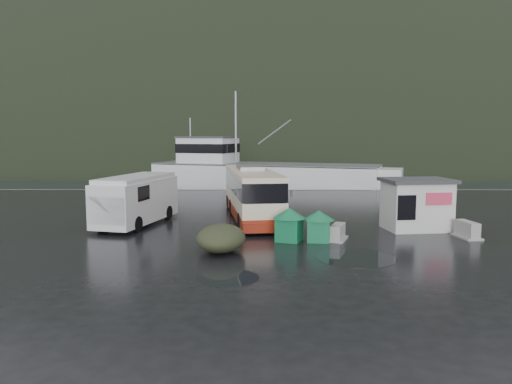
{
  "coord_description": "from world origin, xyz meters",
  "views": [
    {
      "loc": [
        0.57,
        -25.05,
        5.06
      ],
      "look_at": [
        0.43,
        3.82,
        1.7
      ],
      "focal_mm": 35.0,
      "sensor_mm": 36.0,
      "label": 1
    }
  ],
  "objects_px": {
    "white_van": "(137,225)",
    "waste_bin_left": "(318,241)",
    "ticket_kiosk": "(416,229)",
    "jersey_barrier_b": "(467,238)",
    "dome_tent": "(221,251)",
    "waste_bin_right": "(289,241)",
    "fishing_trawler": "(264,183)",
    "jersey_barrier_a": "(338,240)",
    "coach_bus": "(252,218)"
  },
  "relations": [
    {
      "from": "waste_bin_left",
      "to": "ticket_kiosk",
      "type": "xyz_separation_m",
      "value": [
        5.53,
        2.97,
        0.0
      ]
    },
    {
      "from": "white_van",
      "to": "waste_bin_left",
      "type": "bearing_deg",
      "value": -10.7
    },
    {
      "from": "dome_tent",
      "to": "ticket_kiosk",
      "type": "distance_m",
      "value": 11.19
    },
    {
      "from": "waste_bin_right",
      "to": "ticket_kiosk",
      "type": "distance_m",
      "value": 7.51
    },
    {
      "from": "waste_bin_left",
      "to": "white_van",
      "type": "bearing_deg",
      "value": 155.81
    },
    {
      "from": "waste_bin_right",
      "to": "dome_tent",
      "type": "bearing_deg",
      "value": -145.62
    },
    {
      "from": "coach_bus",
      "to": "ticket_kiosk",
      "type": "xyz_separation_m",
      "value": [
        8.78,
        -3.56,
        0.0
      ]
    },
    {
      "from": "jersey_barrier_a",
      "to": "ticket_kiosk",
      "type": "bearing_deg",
      "value": 30.4
    },
    {
      "from": "fishing_trawler",
      "to": "waste_bin_right",
      "type": "bearing_deg",
      "value": -69.59
    },
    {
      "from": "coach_bus",
      "to": "white_van",
      "type": "xyz_separation_m",
      "value": [
        -6.42,
        -2.19,
        0.0
      ]
    },
    {
      "from": "dome_tent",
      "to": "jersey_barrier_b",
      "type": "height_order",
      "value": "dome_tent"
    },
    {
      "from": "dome_tent",
      "to": "ticket_kiosk",
      "type": "xyz_separation_m",
      "value": [
        10.01,
        5.01,
        0.0
      ]
    },
    {
      "from": "fishing_trawler",
      "to": "white_van",
      "type": "bearing_deg",
      "value": -88.73
    },
    {
      "from": "waste_bin_right",
      "to": "jersey_barrier_b",
      "type": "xyz_separation_m",
      "value": [
        8.77,
        0.77,
        0.0
      ]
    },
    {
      "from": "coach_bus",
      "to": "jersey_barrier_b",
      "type": "xyz_separation_m",
      "value": [
        10.63,
        -5.69,
        0.0
      ]
    },
    {
      "from": "waste_bin_right",
      "to": "dome_tent",
      "type": "xyz_separation_m",
      "value": [
        -3.08,
        -2.11,
        0.0
      ]
    },
    {
      "from": "coach_bus",
      "to": "fishing_trawler",
      "type": "xyz_separation_m",
      "value": [
        1.02,
        21.52,
        0.0
      ]
    },
    {
      "from": "dome_tent",
      "to": "jersey_barrier_a",
      "type": "height_order",
      "value": "dome_tent"
    },
    {
      "from": "waste_bin_left",
      "to": "waste_bin_right",
      "type": "relative_size",
      "value": 0.94
    },
    {
      "from": "dome_tent",
      "to": "ticket_kiosk",
      "type": "relative_size",
      "value": 0.85
    },
    {
      "from": "waste_bin_right",
      "to": "jersey_barrier_a",
      "type": "xyz_separation_m",
      "value": [
        2.34,
        0.21,
        0.0
      ]
    },
    {
      "from": "white_van",
      "to": "dome_tent",
      "type": "distance_m",
      "value": 8.23
    },
    {
      "from": "ticket_kiosk",
      "to": "white_van",
      "type": "bearing_deg",
      "value": 167.84
    },
    {
      "from": "waste_bin_right",
      "to": "waste_bin_left",
      "type": "bearing_deg",
      "value": -2.93
    },
    {
      "from": "jersey_barrier_b",
      "to": "jersey_barrier_a",
      "type": "bearing_deg",
      "value": -175.05
    },
    {
      "from": "ticket_kiosk",
      "to": "jersey_barrier_b",
      "type": "xyz_separation_m",
      "value": [
        1.85,
        -2.13,
        0.0
      ]
    },
    {
      "from": "dome_tent",
      "to": "white_van",
      "type": "bearing_deg",
      "value": 129.17
    },
    {
      "from": "fishing_trawler",
      "to": "waste_bin_left",
      "type": "bearing_deg",
      "value": -66.76
    },
    {
      "from": "jersey_barrier_b",
      "to": "fishing_trawler",
      "type": "height_order",
      "value": "fishing_trawler"
    },
    {
      "from": "waste_bin_right",
      "to": "dome_tent",
      "type": "height_order",
      "value": "waste_bin_right"
    },
    {
      "from": "coach_bus",
      "to": "waste_bin_right",
      "type": "relative_size",
      "value": 6.96
    },
    {
      "from": "jersey_barrier_b",
      "to": "fishing_trawler",
      "type": "bearing_deg",
      "value": 109.45
    },
    {
      "from": "dome_tent",
      "to": "fishing_trawler",
      "type": "distance_m",
      "value": 30.17
    },
    {
      "from": "fishing_trawler",
      "to": "jersey_barrier_a",
      "type": "bearing_deg",
      "value": -64.77
    },
    {
      "from": "white_van",
      "to": "coach_bus",
      "type": "bearing_deg",
      "value": 32.31
    },
    {
      "from": "waste_bin_right",
      "to": "dome_tent",
      "type": "relative_size",
      "value": 0.54
    },
    {
      "from": "dome_tent",
      "to": "jersey_barrier_b",
      "type": "relative_size",
      "value": 1.82
    },
    {
      "from": "coach_bus",
      "to": "white_van",
      "type": "height_order",
      "value": "coach_bus"
    },
    {
      "from": "waste_bin_right",
      "to": "fishing_trawler",
      "type": "xyz_separation_m",
      "value": [
        -0.84,
        27.98,
        0.0
      ]
    },
    {
      "from": "white_van",
      "to": "waste_bin_left",
      "type": "distance_m",
      "value": 10.6
    },
    {
      "from": "waste_bin_right",
      "to": "jersey_barrier_b",
      "type": "height_order",
      "value": "waste_bin_right"
    },
    {
      "from": "jersey_barrier_a",
      "to": "dome_tent",
      "type": "bearing_deg",
      "value": -156.85
    },
    {
      "from": "waste_bin_right",
      "to": "jersey_barrier_a",
      "type": "relative_size",
      "value": 1.04
    },
    {
      "from": "white_van",
      "to": "waste_bin_left",
      "type": "relative_size",
      "value": 4.45
    },
    {
      "from": "waste_bin_left",
      "to": "waste_bin_right",
      "type": "bearing_deg",
      "value": 177.07
    },
    {
      "from": "dome_tent",
      "to": "jersey_barrier_b",
      "type": "xyz_separation_m",
      "value": [
        11.85,
        2.88,
        0.0
      ]
    },
    {
      "from": "white_van",
      "to": "jersey_barrier_a",
      "type": "distance_m",
      "value": 11.37
    },
    {
      "from": "ticket_kiosk",
      "to": "jersey_barrier_a",
      "type": "distance_m",
      "value": 5.31
    },
    {
      "from": "waste_bin_left",
      "to": "coach_bus",
      "type": "bearing_deg",
      "value": 116.46
    },
    {
      "from": "jersey_barrier_b",
      "to": "fishing_trawler",
      "type": "xyz_separation_m",
      "value": [
        -9.61,
        27.21,
        0.0
      ]
    }
  ]
}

